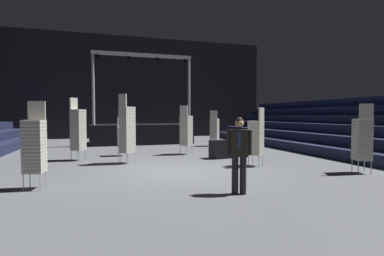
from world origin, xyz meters
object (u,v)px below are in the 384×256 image
Objects in this scene: man_with_tie at (239,151)px; chair_stack_mid_left at (127,129)px; chair_stack_mid_right at (362,139)px; chair_stack_rear_left at (186,130)px; chair_stack_mid_centre at (256,137)px; equipment_road_case at (222,149)px; chair_stack_rear_centre at (214,128)px; chair_stack_rear_right at (123,136)px; chair_stack_front_left at (78,129)px; stage_riser at (141,133)px; chair_stack_front_right at (34,145)px.

chair_stack_mid_left is (-2.07, 5.08, 0.29)m from man_with_tie.
chair_stack_rear_left reaches higher than chair_stack_mid_right.
chair_stack_mid_centre reaches higher than equipment_road_case.
chair_stack_mid_left is at bearing -42.81° from man_with_tie.
chair_stack_mid_right is (6.78, -3.97, -0.21)m from chair_stack_mid_left.
man_with_tie is 0.85× the size of chair_stack_rear_centre.
chair_stack_mid_left is 7.17m from chair_stack_rear_centre.
chair_stack_rear_right is (-4.29, 4.04, -0.17)m from chair_stack_mid_centre.
chair_stack_front_left is at bearing 167.68° from chair_stack_mid_right.
chair_stack_front_left is 0.97× the size of chair_stack_mid_left.
chair_stack_mid_centre is at bearing -99.73° from man_with_tie.
man_with_tie is 7.48m from chair_stack_front_left.
chair_stack_mid_right is at bearing 134.32° from chair_stack_rear_right.
chair_stack_rear_right is at bearing 153.94° from equipment_road_case.
equipment_road_case is at bearing -72.60° from stage_riser.
stage_riser reaches higher than chair_stack_mid_right.
chair_stack_mid_right is at bearing -55.33° from equipment_road_case.
chair_stack_mid_centre is at bearing 30.71° from chair_stack_mid_left.
chair_stack_front_left reaches higher than man_with_tie.
chair_stack_front_right is at bearing 61.92° from chair_stack_rear_right.
chair_stack_mid_right is 1.04× the size of chair_stack_mid_centre.
chair_stack_front_right is 0.96× the size of chair_stack_rear_left.
stage_riser is at bearing -108.60° from chair_stack_rear_right.
chair_stack_rear_left is at bearing 131.65° from chair_stack_front_left.
chair_stack_front_right is 1.25× the size of chair_stack_rear_right.
man_with_tie is at bearing -108.64° from equipment_road_case.
chair_stack_mid_centre is 0.92× the size of chair_stack_rear_left.
stage_riser is 2.88× the size of chair_stack_mid_right.
chair_stack_rear_left reaches higher than chair_stack_rear_centre.
chair_stack_rear_centre is at bearing 98.33° from chair_stack_rear_left.
stage_riser reaches higher than chair_stack_front_right.
chair_stack_front_right is 0.83× the size of chair_stack_mid_left.
chair_stack_rear_left is 3.91m from chair_stack_rear_centre.
stage_riser reaches higher than chair_stack_rear_left.
stage_riser is 2.88× the size of chair_stack_front_right.
chair_stack_rear_left is at bearing -91.48° from chair_stack_rear_centre.
chair_stack_mid_centre is (2.20, 3.18, 0.04)m from man_with_tie.
chair_stack_front_right is at bearing -151.30° from equipment_road_case.
chair_stack_mid_left is 1.25× the size of chair_stack_rear_centre.
chair_stack_mid_left is at bearing 86.78° from chair_stack_rear_right.
chair_stack_front_right is 11.15m from chair_stack_rear_centre.
chair_stack_mid_left is 4.69m from chair_stack_mid_centre.
chair_stack_mid_centre is (-2.51, 2.07, -0.04)m from chair_stack_mid_right.
man_with_tie is 4.84m from chair_stack_mid_right.
chair_stack_front_right is at bearing -165.29° from chair_stack_mid_right.
chair_stack_mid_right is at bearing -141.74° from man_with_tie.
chair_stack_front_left is (-3.28, -6.51, 0.56)m from stage_riser.
stage_riser is at bearing 67.69° from chair_stack_mid_centre.
chair_stack_rear_left is 2.83m from chair_stack_rear_right.
chair_stack_front_left reaches higher than chair_stack_rear_right.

